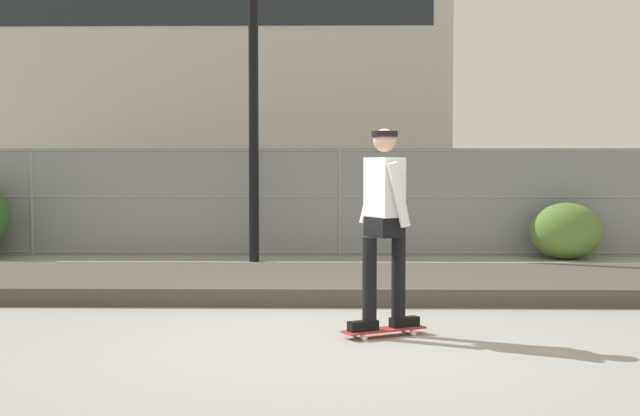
{
  "coord_description": "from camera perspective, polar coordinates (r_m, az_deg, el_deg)",
  "views": [
    {
      "loc": [
        -0.05,
        -7.65,
        1.56
      ],
      "look_at": [
        -0.27,
        3.45,
        1.02
      ],
      "focal_mm": 49.67,
      "sensor_mm": 36.0,
      "label": 1
    }
  ],
  "objects": [
    {
      "name": "library_building",
      "position": [
        55.31,
        -6.64,
        9.96
      ],
      "size": [
        27.53,
        10.24,
        16.98
      ],
      "color": "#B2AFA8",
      "rests_on": "ground_plane"
    },
    {
      "name": "skater",
      "position": [
        8.04,
        4.17,
        -0.43
      ],
      "size": [
        0.68,
        0.62,
        1.82
      ],
      "color": "black",
      "rests_on": "skateboard"
    },
    {
      "name": "parked_car_near",
      "position": [
        18.04,
        -10.14,
        0.43
      ],
      "size": [
        4.44,
        2.02,
        1.66
      ],
      "color": "#566B4C",
      "rests_on": "ground_plane"
    },
    {
      "name": "ground_plane",
      "position": [
        7.81,
        1.49,
        -8.76
      ],
      "size": [
        120.0,
        120.0,
        0.0
      ],
      "primitive_type": "plane",
      "color": "gray"
    },
    {
      "name": "gravel_berm",
      "position": [
        11.07,
        1.37,
        -4.81
      ],
      "size": [
        17.66,
        2.69,
        0.2
      ],
      "primitive_type": "cube",
      "color": "#4C473F",
      "rests_on": "ground_plane"
    },
    {
      "name": "shrub_center",
      "position": [
        15.24,
        15.56,
        -1.44
      ],
      "size": [
        1.22,
        0.99,
        0.94
      ],
      "color": "#567A33",
      "rests_on": "ground_plane"
    },
    {
      "name": "street_lamp",
      "position": [
        14.56,
        -4.32,
        13.22
      ],
      "size": [
        0.44,
        0.44,
        6.75
      ],
      "color": "black",
      "rests_on": "ground_plane"
    },
    {
      "name": "skateboard",
      "position": [
        8.17,
        4.14,
        -7.85
      ],
      "size": [
        0.8,
        0.55,
        0.07
      ],
      "color": "#B22D2D",
      "rests_on": "ground_plane"
    },
    {
      "name": "parked_car_mid",
      "position": [
        17.98,
        6.73,
        0.45
      ],
      "size": [
        4.44,
        2.02,
        1.66
      ],
      "color": "navy",
      "rests_on": "ground_plane"
    },
    {
      "name": "chain_fence",
      "position": [
        15.17,
        1.29,
        0.4
      ],
      "size": [
        21.38,
        0.06,
        1.85
      ],
      "color": "gray",
      "rests_on": "ground_plane"
    }
  ]
}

